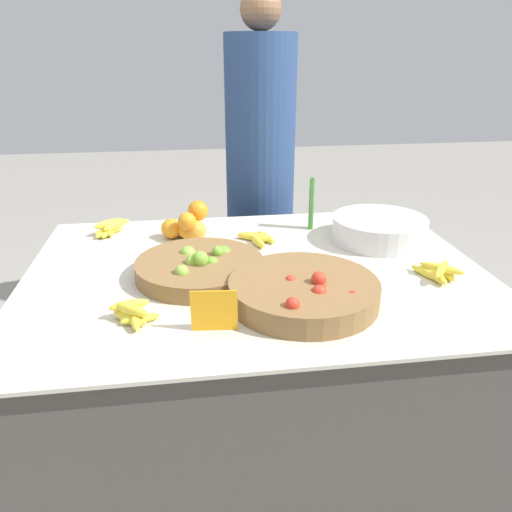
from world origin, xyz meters
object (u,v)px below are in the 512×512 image
lime_bowl (200,267)px  metal_bowl (379,229)px  tomato_basket (304,291)px  vendor_person (260,182)px  price_sign (214,311)px

lime_bowl → metal_bowl: (0.72, 0.23, 0.02)m
tomato_basket → metal_bowl: size_ratio=1.22×
tomato_basket → vendor_person: vendor_person is taller
tomato_basket → vendor_person: size_ratio=0.27×
tomato_basket → price_sign: (-0.28, -0.13, 0.02)m
metal_bowl → vendor_person: 0.82m
metal_bowl → tomato_basket: bearing=-131.5°
price_sign → metal_bowl: bearing=45.9°
metal_bowl → price_sign: price_sign is taller
metal_bowl → vendor_person: size_ratio=0.22×
vendor_person → price_sign: bearing=-103.8°
vendor_person → metal_bowl: bearing=-63.2°
metal_bowl → price_sign: 0.91m
metal_bowl → price_sign: (-0.69, -0.59, 0.01)m
tomato_basket → vendor_person: 1.20m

